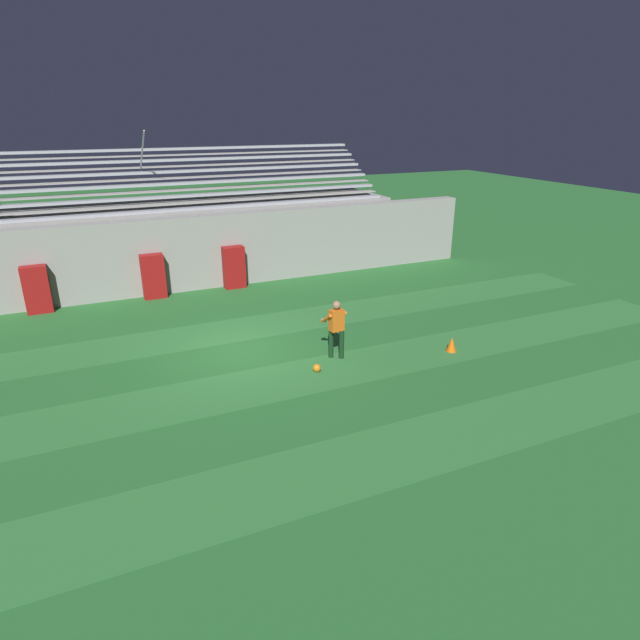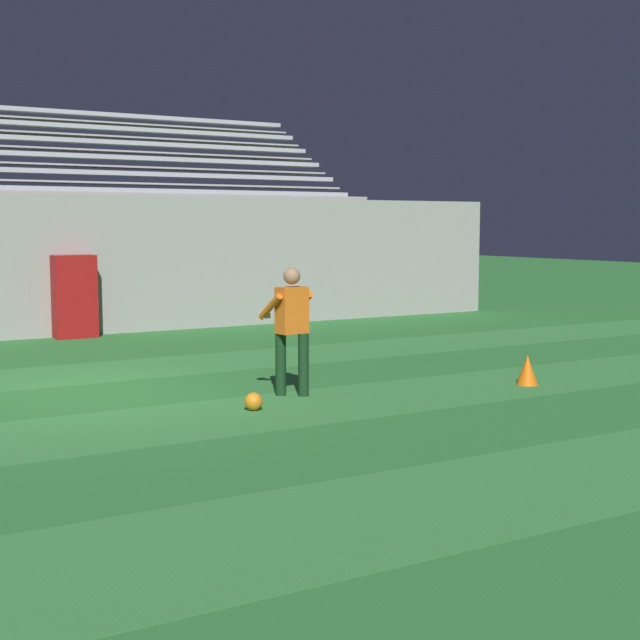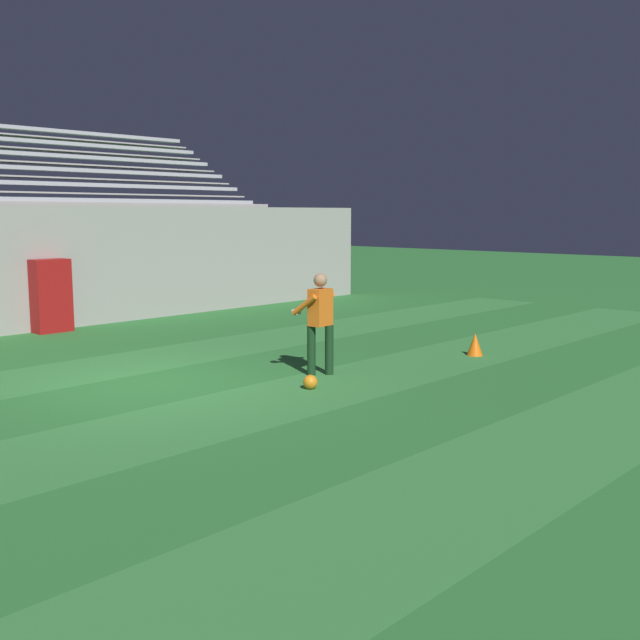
# 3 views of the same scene
# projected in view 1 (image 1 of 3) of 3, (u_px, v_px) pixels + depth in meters

# --- Properties ---
(ground_plane) EXTENTS (80.00, 80.00, 0.00)m
(ground_plane) POSITION_uv_depth(u_px,v_px,m) (241.00, 352.00, 15.29)
(ground_plane) COLOR #286B2D
(turf_stripe_near) EXTENTS (28.00, 1.92, 0.01)m
(turf_stripe_near) POSITION_uv_depth(u_px,v_px,m) (329.00, 471.00, 10.18)
(turf_stripe_near) COLOR #337A38
(turf_stripe_near) RESTS_ON ground
(turf_stripe_mid) EXTENTS (28.00, 1.92, 0.01)m
(turf_stripe_mid) POSITION_uv_depth(u_px,v_px,m) (265.00, 384.00, 13.44)
(turf_stripe_mid) COLOR #337A38
(turf_stripe_mid) RESTS_ON ground
(turf_stripe_far) EXTENTS (28.00, 1.92, 0.01)m
(turf_stripe_far) POSITION_uv_depth(u_px,v_px,m) (226.00, 331.00, 16.70)
(turf_stripe_far) COLOR #337A38
(turf_stripe_far) RESTS_ON ground
(back_wall) EXTENTS (24.00, 0.60, 2.80)m
(back_wall) POSITION_uv_depth(u_px,v_px,m) (191.00, 253.00, 20.31)
(back_wall) COLOR #999691
(back_wall) RESTS_ON ground
(padding_pillar_gate_left) EXTENTS (0.81, 0.44, 1.63)m
(padding_pillar_gate_left) POSITION_uv_depth(u_px,v_px,m) (153.00, 276.00, 19.48)
(padding_pillar_gate_left) COLOR maroon
(padding_pillar_gate_left) RESTS_ON ground
(padding_pillar_gate_right) EXTENTS (0.81, 0.44, 1.63)m
(padding_pillar_gate_right) POSITION_uv_depth(u_px,v_px,m) (234.00, 267.00, 20.63)
(padding_pillar_gate_right) COLOR maroon
(padding_pillar_gate_right) RESTS_ON ground
(padding_pillar_far_left) EXTENTS (0.81, 0.44, 1.63)m
(padding_pillar_far_left) POSITION_uv_depth(u_px,v_px,m) (37.00, 290.00, 18.02)
(padding_pillar_far_left) COLOR maroon
(padding_pillar_far_left) RESTS_ON ground
(bleacher_stand) EXTENTS (18.00, 4.75, 5.83)m
(bleacher_stand) POSITION_uv_depth(u_px,v_px,m) (177.00, 236.00, 22.56)
(bleacher_stand) COLOR #999691
(bleacher_stand) RESTS_ON ground
(goalkeeper) EXTENTS (0.62, 0.58, 1.67)m
(goalkeeper) POSITION_uv_depth(u_px,v_px,m) (336.00, 326.00, 14.58)
(goalkeeper) COLOR #143319
(goalkeeper) RESTS_ON ground
(soccer_ball) EXTENTS (0.22, 0.22, 0.22)m
(soccer_ball) POSITION_uv_depth(u_px,v_px,m) (317.00, 368.00, 14.05)
(soccer_ball) COLOR orange
(soccer_ball) RESTS_ON ground
(traffic_cone) EXTENTS (0.30, 0.30, 0.42)m
(traffic_cone) POSITION_uv_depth(u_px,v_px,m) (452.00, 344.00, 15.24)
(traffic_cone) COLOR orange
(traffic_cone) RESTS_ON ground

